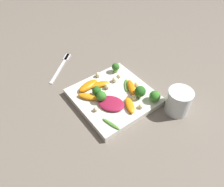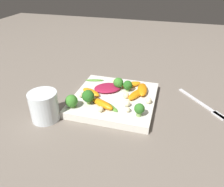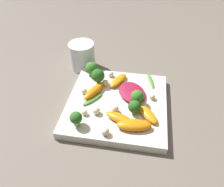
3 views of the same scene
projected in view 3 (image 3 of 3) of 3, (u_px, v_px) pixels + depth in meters
The scene contains 24 objects.
ground_plane at pixel (117, 107), 0.57m from camera, with size 2.40×2.40×0.00m, color #6B6056.
plate at pixel (117, 104), 0.56m from camera, with size 0.25×0.25×0.02m.
drinking_glass at pixel (82, 56), 0.68m from camera, with size 0.08×0.08×0.08m.
radicchio_leaf_0 at pixel (132, 92), 0.57m from camera, with size 0.11×0.10×0.01m.
orange_segment_0 at pixel (120, 118), 0.50m from camera, with size 0.05×0.08×0.02m.
orange_segment_1 at pixel (118, 80), 0.61m from camera, with size 0.07×0.05×0.02m.
orange_segment_2 at pixel (94, 91), 0.57m from camera, with size 0.08×0.06×0.02m.
orange_segment_3 at pixel (134, 125), 0.48m from camera, with size 0.04×0.08×0.02m.
orange_segment_4 at pixel (147, 113), 0.51m from camera, with size 0.07×0.06×0.01m.
broccoli_floret_0 at pixel (91, 68), 0.63m from camera, with size 0.04×0.04×0.04m.
broccoli_floret_1 at pixel (134, 107), 0.51m from camera, with size 0.03×0.03×0.04m.
broccoli_floret_2 at pixel (137, 96), 0.54m from camera, with size 0.03×0.03×0.04m.
broccoli_floret_3 at pixel (98, 76), 0.59m from camera, with size 0.04×0.04×0.05m.
broccoli_floret_4 at pixel (76, 118), 0.48m from camera, with size 0.03×0.03×0.04m.
arugula_sprig_0 at pixel (151, 81), 0.61m from camera, with size 0.07×0.03×0.01m.
arugula_sprig_1 at pixel (93, 99), 0.56m from camera, with size 0.06×0.05×0.01m.
macadamia_nut_0 at pixel (111, 74), 0.63m from camera, with size 0.02×0.02×0.02m.
macadamia_nut_1 at pixel (114, 109), 0.52m from camera, with size 0.02×0.02×0.02m.
macadamia_nut_2 at pixel (84, 91), 0.57m from camera, with size 0.02×0.02×0.02m.
macadamia_nut_3 at pixel (96, 110), 0.52m from camera, with size 0.02×0.02×0.02m.
macadamia_nut_4 at pixel (105, 83), 0.60m from camera, with size 0.02×0.02×0.02m.
macadamia_nut_5 at pixel (105, 131), 0.47m from camera, with size 0.02×0.02×0.02m.
macadamia_nut_6 at pixel (152, 97), 0.56m from camera, with size 0.01×0.01×0.01m.
macadamia_nut_7 at pixel (84, 112), 0.52m from camera, with size 0.01×0.01×0.01m.
Camera 3 is at (0.40, 0.05, 0.41)m, focal length 35.00 mm.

